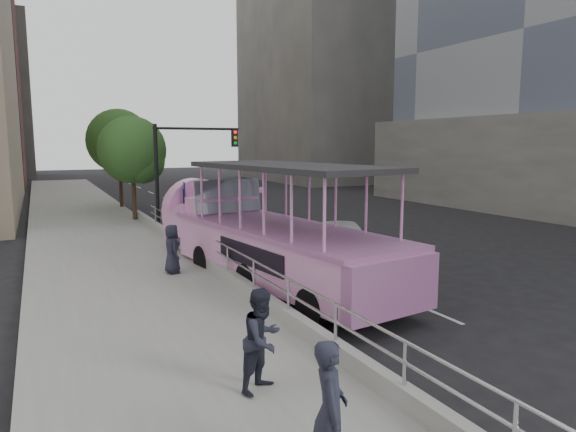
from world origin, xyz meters
The scene contains 14 objects.
ground centered at (0.00, 0.00, 0.00)m, with size 160.00×160.00×0.00m, color black.
sidewalk centered at (-5.75, 10.00, 0.15)m, with size 5.50×80.00×0.30m, color #989893.
kerb_wall centered at (-3.12, 2.00, 0.48)m, with size 0.24×30.00×0.36m, color #A6A5A1.
guardrail centered at (-3.12, 2.00, 1.14)m, with size 0.07×22.00×0.71m.
duck_boat centered at (-1.75, 2.71, 1.38)m, with size 4.19×11.44×3.71m.
car centered at (1.79, 3.55, 0.77)m, with size 1.83×4.53×1.55m, color silver.
pedestrian_near centered at (-5.00, -6.94, 1.16)m, with size 0.63×0.42×1.73m, color #222433.
pedestrian_mid centered at (-4.82, -4.52, 1.15)m, with size 0.83×0.64×1.70m, color #222433.
pedestrian_far centered at (-4.33, 3.71, 1.06)m, with size 0.75×0.49×1.53m, color #222433.
parking_sign centered at (-3.00, 7.18, 1.78)m, with size 0.13×0.64×2.86m.
traffic_signal centered at (-1.70, 12.50, 3.50)m, with size 4.20×0.32×5.20m.
street_tree_near centered at (-3.30, 15.93, 3.82)m, with size 3.52×3.52×5.72m.
street_tree_far centered at (-3.10, 21.93, 4.31)m, with size 3.97×3.97×6.45m.
midrise_stone_a centered at (26.00, 42.00, 16.00)m, with size 20.00×20.00×32.00m, color gray.
Camera 1 is at (-7.94, -11.82, 4.29)m, focal length 32.00 mm.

